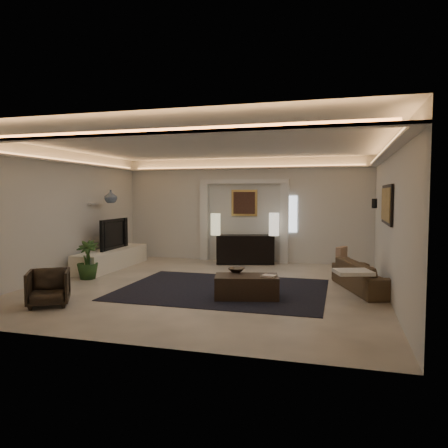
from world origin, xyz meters
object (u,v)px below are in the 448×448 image
(console, at_px, (245,249))
(sofa, at_px, (367,276))
(coffee_table, at_px, (247,287))
(armchair, at_px, (48,288))

(console, bearing_deg, sofa, -54.06)
(console, bearing_deg, coffee_table, -91.67)
(coffee_table, xyz_separation_m, armchair, (-3.13, -1.40, 0.10))
(sofa, relative_size, armchair, 2.90)
(console, distance_m, sofa, 3.89)
(console, distance_m, armchair, 5.61)
(armchair, bearing_deg, coffee_table, -7.28)
(console, xyz_separation_m, armchair, (-2.27, -5.13, -0.09))
(console, height_order, armchair, console)
(console, distance_m, coffee_table, 3.83)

